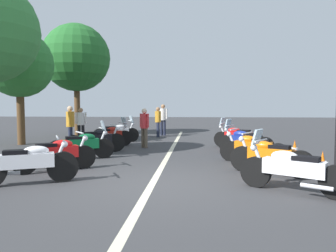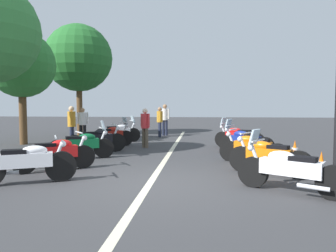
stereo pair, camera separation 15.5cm
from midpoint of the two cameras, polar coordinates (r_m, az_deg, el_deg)
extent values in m
plane|color=#38383A|center=(7.03, -3.45, -10.21)|extent=(80.00, 80.00, 0.00)
cube|color=beige|center=(11.23, -0.18, -4.94)|extent=(18.78, 0.16, 0.01)
cylinder|color=black|center=(7.49, -18.87, -6.90)|extent=(0.42, 0.66, 0.67)
cube|color=white|center=(7.47, -24.41, -5.66)|extent=(0.73, 1.10, 0.30)
ellipsoid|color=white|center=(7.43, -23.06, -4.11)|extent=(0.46, 0.58, 0.22)
cube|color=black|center=(7.46, -26.14, -4.32)|extent=(0.45, 0.55, 0.12)
cylinder|color=silver|center=(7.44, -19.38, -4.64)|extent=(0.19, 0.29, 0.58)
cylinder|color=silver|center=(7.40, -19.75, -1.89)|extent=(0.57, 0.31, 0.04)
sphere|color=silver|center=(7.42, -18.56, -3.09)|extent=(0.14, 0.14, 0.14)
cylinder|color=silver|center=(7.73, -27.48, -7.55)|extent=(0.32, 0.53, 0.08)
cylinder|color=black|center=(8.91, -15.31, -5.33)|extent=(0.49, 0.58, 0.62)
cylinder|color=black|center=(8.62, -24.75, -5.84)|extent=(0.49, 0.58, 0.62)
cube|color=red|center=(8.71, -19.97, -4.43)|extent=(0.90, 1.06, 0.30)
ellipsoid|color=red|center=(8.72, -18.84, -3.07)|extent=(0.52, 0.57, 0.22)
cube|color=black|center=(8.64, -21.43, -3.32)|extent=(0.50, 0.54, 0.12)
cylinder|color=silver|center=(8.86, -15.72, -3.43)|extent=(0.23, 0.27, 0.58)
cylinder|color=silver|center=(8.81, -16.01, -1.12)|extent=(0.52, 0.41, 0.04)
sphere|color=silver|center=(8.86, -15.06, -2.11)|extent=(0.14, 0.14, 0.14)
cylinder|color=silver|center=(8.85, -22.98, -6.17)|extent=(0.40, 0.49, 0.08)
cylinder|color=black|center=(10.46, -11.82, -3.92)|extent=(0.42, 0.63, 0.63)
cylinder|color=black|center=(10.29, -19.62, -4.18)|extent=(0.42, 0.63, 0.63)
cube|color=#0C592D|center=(10.33, -15.70, -3.07)|extent=(0.75, 1.08, 0.30)
ellipsoid|color=#0C592D|center=(10.33, -14.73, -1.94)|extent=(0.47, 0.58, 0.22)
cube|color=black|center=(10.28, -16.94, -2.11)|extent=(0.45, 0.55, 0.12)
cylinder|color=silver|center=(10.41, -12.16, -2.30)|extent=(0.20, 0.29, 0.58)
cylinder|color=silver|center=(10.37, -12.41, -0.33)|extent=(0.57, 0.32, 0.04)
sphere|color=silver|center=(10.41, -11.58, -1.19)|extent=(0.14, 0.14, 0.14)
cylinder|color=silver|center=(10.50, -18.11, -4.52)|extent=(0.33, 0.52, 0.08)
cube|color=silver|center=(10.38, -11.98, 0.07)|extent=(0.38, 0.27, 0.32)
cylinder|color=black|center=(11.87, -9.67, -2.91)|extent=(0.48, 0.64, 0.67)
cylinder|color=black|center=(11.51, -16.81, -3.22)|extent=(0.48, 0.64, 0.67)
cube|color=black|center=(11.65, -13.19, -2.19)|extent=(0.85, 1.11, 0.30)
ellipsoid|color=black|center=(11.67, -12.35, -1.18)|extent=(0.50, 0.58, 0.22)
cube|color=black|center=(11.58, -14.26, -1.34)|extent=(0.48, 0.54, 0.12)
cylinder|color=silver|center=(11.83, -9.96, -1.48)|extent=(0.22, 0.28, 0.58)
cylinder|color=silver|center=(11.79, -10.16, 0.26)|extent=(0.54, 0.37, 0.04)
sphere|color=silver|center=(11.84, -9.46, -0.49)|extent=(0.14, 0.14, 0.14)
cylinder|color=silver|center=(11.75, -15.52, -3.55)|extent=(0.36, 0.51, 0.08)
cylinder|color=black|center=(13.51, -8.12, -2.16)|extent=(0.51, 0.59, 0.64)
cylinder|color=black|center=(12.96, -13.85, -2.48)|extent=(0.51, 0.59, 0.64)
cube|color=maroon|center=(13.20, -10.93, -1.54)|extent=(0.90, 1.03, 0.30)
ellipsoid|color=maroon|center=(13.26, -10.23, -0.64)|extent=(0.53, 0.57, 0.22)
cube|color=black|center=(13.11, -11.83, -0.80)|extent=(0.50, 0.54, 0.12)
cylinder|color=silver|center=(13.46, -8.36, -0.90)|extent=(0.24, 0.27, 0.58)
cylinder|color=silver|center=(13.42, -8.53, 0.62)|extent=(0.51, 0.42, 0.04)
sphere|color=silver|center=(13.50, -7.95, -0.04)|extent=(0.14, 0.14, 0.14)
cylinder|color=silver|center=(13.24, -12.94, -2.76)|extent=(0.41, 0.48, 0.08)
cube|color=silver|center=(13.45, -8.22, 0.93)|extent=(0.36, 0.32, 0.32)
cylinder|color=black|center=(14.94, -6.77, -1.58)|extent=(0.44, 0.63, 0.65)
cylinder|color=black|center=(14.55, -12.45, -1.78)|extent=(0.44, 0.63, 0.65)
cube|color=white|center=(14.71, -9.58, -0.98)|extent=(0.81, 1.14, 0.30)
ellipsoid|color=white|center=(14.75, -8.91, -0.19)|extent=(0.48, 0.58, 0.22)
cube|color=black|center=(14.64, -10.42, -0.31)|extent=(0.46, 0.55, 0.12)
cylinder|color=silver|center=(14.90, -7.00, -0.44)|extent=(0.20, 0.29, 0.58)
cylinder|color=silver|center=(14.87, -7.16, 0.94)|extent=(0.56, 0.34, 0.04)
sphere|color=silver|center=(14.92, -6.61, 0.34)|extent=(0.14, 0.14, 0.14)
cylinder|color=silver|center=(14.80, -11.45, -2.05)|extent=(0.34, 0.52, 0.08)
cube|color=silver|center=(14.89, -6.87, 1.22)|extent=(0.37, 0.28, 0.32)
cylinder|color=black|center=(6.90, 14.78, -7.91)|extent=(0.45, 0.61, 0.63)
cube|color=white|center=(6.62, 20.93, -6.93)|extent=(0.85, 1.13, 0.30)
ellipsoid|color=white|center=(6.64, 19.47, -5.12)|extent=(0.50, 0.58, 0.22)
cube|color=black|center=(6.53, 22.83, -5.51)|extent=(0.48, 0.54, 0.12)
cylinder|color=silver|center=(6.82, 15.29, -5.48)|extent=(0.21, 0.28, 0.58)
cylinder|color=silver|center=(6.76, 15.65, -2.49)|extent=(0.55, 0.36, 0.04)
sphere|color=silver|center=(6.83, 14.46, -3.76)|extent=(0.14, 0.14, 0.14)
cylinder|color=silver|center=(6.39, 24.39, -9.90)|extent=(0.36, 0.51, 0.08)
cube|color=silver|center=(6.78, 15.03, -1.87)|extent=(0.37, 0.29, 0.32)
cylinder|color=black|center=(8.43, 12.73, -5.70)|extent=(0.45, 0.63, 0.65)
cylinder|color=black|center=(7.99, 22.07, -6.40)|extent=(0.45, 0.63, 0.65)
cube|color=orange|center=(8.16, 17.29, -4.81)|extent=(0.79, 1.06, 0.30)
ellipsoid|color=orange|center=(8.19, 16.12, -3.35)|extent=(0.49, 0.58, 0.22)
cube|color=black|center=(8.07, 18.80, -3.65)|extent=(0.47, 0.55, 0.12)
cylinder|color=silver|center=(8.36, 13.13, -3.70)|extent=(0.21, 0.28, 0.58)
cylinder|color=silver|center=(8.31, 13.42, -1.26)|extent=(0.55, 0.35, 0.04)
sphere|color=silver|center=(8.38, 12.46, -2.30)|extent=(0.14, 0.14, 0.14)
cylinder|color=silver|center=(7.91, 19.74, -7.16)|extent=(0.35, 0.51, 0.08)
cylinder|color=black|center=(9.89, 10.63, -4.37)|extent=(0.39, 0.62, 0.62)
cylinder|color=black|center=(9.52, 18.62, -4.81)|extent=(0.39, 0.62, 0.62)
cube|color=orange|center=(9.66, 14.56, -3.54)|extent=(0.71, 1.08, 0.30)
ellipsoid|color=orange|center=(9.69, 13.55, -2.31)|extent=(0.46, 0.58, 0.22)
cube|color=black|center=(9.58, 15.84, -2.54)|extent=(0.44, 0.55, 0.12)
cylinder|color=silver|center=(9.84, 10.98, -2.66)|extent=(0.19, 0.29, 0.58)
cylinder|color=silver|center=(9.79, 11.22, -0.57)|extent=(0.58, 0.30, 0.04)
sphere|color=silver|center=(9.85, 10.39, -1.47)|extent=(0.14, 0.14, 0.14)
cylinder|color=silver|center=(9.42, 16.70, -5.44)|extent=(0.31, 0.53, 0.08)
cylinder|color=black|center=(11.63, 10.19, -3.13)|extent=(0.44, 0.62, 0.64)
cylinder|color=black|center=(11.13, 16.51, -3.53)|extent=(0.44, 0.62, 0.64)
cube|color=navy|center=(11.34, 13.30, -2.43)|extent=(0.76, 1.03, 0.30)
ellipsoid|color=navy|center=(11.39, 12.47, -1.38)|extent=(0.49, 0.58, 0.22)
cube|color=black|center=(11.24, 14.35, -1.57)|extent=(0.47, 0.55, 0.12)
cylinder|color=silver|center=(11.57, 10.48, -1.67)|extent=(0.21, 0.29, 0.58)
cylinder|color=silver|center=(11.53, 10.68, 0.10)|extent=(0.56, 0.35, 0.04)
sphere|color=silver|center=(11.60, 10.00, -0.66)|extent=(0.14, 0.14, 0.14)
cylinder|color=silver|center=(11.06, 14.87, -4.04)|extent=(0.35, 0.51, 0.08)
cube|color=silver|center=(11.56, 10.32, 0.46)|extent=(0.37, 0.29, 0.32)
cylinder|color=black|center=(13.16, 9.24, -2.34)|extent=(0.41, 0.63, 0.63)
cylinder|color=black|center=(12.68, 15.10, -2.65)|extent=(0.41, 0.63, 0.63)
cube|color=red|center=(12.89, 12.13, -1.70)|extent=(0.74, 1.08, 0.30)
ellipsoid|color=red|center=(12.93, 11.39, -0.78)|extent=(0.47, 0.58, 0.22)
cube|color=black|center=(12.80, 13.06, -0.94)|extent=(0.45, 0.55, 0.12)
cylinder|color=silver|center=(13.11, 9.50, -1.05)|extent=(0.20, 0.29, 0.58)
cylinder|color=silver|center=(13.07, 9.68, 0.51)|extent=(0.57, 0.32, 0.04)
sphere|color=silver|center=(13.14, 9.07, -0.16)|extent=(0.14, 0.14, 0.14)
cylinder|color=silver|center=(12.61, 13.63, -3.10)|extent=(0.32, 0.53, 0.08)
cube|color=silver|center=(13.10, 9.36, 0.83)|extent=(0.38, 0.27, 0.32)
cube|color=orange|center=(10.75, 21.27, -5.51)|extent=(0.36, 0.36, 0.03)
cone|color=orange|center=(10.71, 21.31, -3.93)|extent=(0.26, 0.26, 0.60)
cylinder|color=white|center=(10.71, 21.31, -3.80)|extent=(0.19, 0.19, 0.07)
cube|color=orange|center=(8.46, 25.35, -8.07)|extent=(0.36, 0.36, 0.03)
cone|color=orange|center=(8.41, 25.40, -6.06)|extent=(0.26, 0.26, 0.60)
cylinder|color=white|center=(8.40, 25.41, -5.89)|extent=(0.19, 0.19, 0.07)
cylinder|color=black|center=(15.45, -15.22, -1.26)|extent=(0.14, 0.14, 0.78)
cylinder|color=black|center=(15.47, -15.88, -1.27)|extent=(0.14, 0.14, 0.78)
cylinder|color=silver|center=(15.42, -15.60, 1.27)|extent=(0.32, 0.32, 0.59)
cylinder|color=silver|center=(15.38, -14.79, 1.39)|extent=(0.09, 0.09, 0.53)
cylinder|color=silver|center=(15.45, -16.40, 1.37)|extent=(0.09, 0.09, 0.53)
sphere|color=#9E704C|center=(15.41, -15.62, 2.75)|extent=(0.21, 0.21, 0.21)
cylinder|color=brown|center=(12.87, -4.84, -2.12)|extent=(0.14, 0.14, 0.78)
cylinder|color=brown|center=(12.73, -4.33, -2.18)|extent=(0.14, 0.14, 0.78)
cylinder|color=red|center=(12.75, -4.60, 0.90)|extent=(0.32, 0.32, 0.58)
cylinder|color=red|center=(12.92, -5.21, 1.07)|extent=(0.09, 0.09, 0.53)
cylinder|color=red|center=(12.57, -3.98, 1.00)|extent=(0.09, 0.09, 0.53)
sphere|color=beige|center=(12.73, -4.61, 2.69)|extent=(0.21, 0.21, 0.21)
cylinder|color=#1E2338|center=(17.02, -2.01, -0.67)|extent=(0.14, 0.14, 0.79)
cylinder|color=#1E2338|center=(17.20, -2.10, -0.62)|extent=(0.14, 0.14, 0.79)
cylinder|color=orange|center=(17.08, -2.06, 1.68)|extent=(0.32, 0.32, 0.60)
cylinder|color=orange|center=(16.86, -1.96, 1.76)|extent=(0.09, 0.09, 0.54)
cylinder|color=orange|center=(17.29, -2.16, 1.81)|extent=(0.09, 0.09, 0.54)
sphere|color=#9E704C|center=(17.07, -2.06, 3.04)|extent=(0.22, 0.22, 0.22)
cylinder|color=#1E2338|center=(13.70, -17.27, -1.82)|extent=(0.14, 0.14, 0.83)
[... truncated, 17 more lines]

